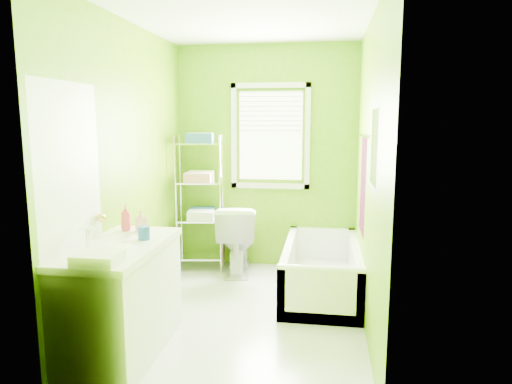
# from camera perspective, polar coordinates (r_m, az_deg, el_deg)

# --- Properties ---
(ground) EXTENTS (2.90, 2.90, 0.00)m
(ground) POSITION_cam_1_polar(r_m,az_deg,el_deg) (4.30, -1.35, -14.87)
(ground) COLOR silver
(ground) RESTS_ON ground
(room_envelope) EXTENTS (2.14, 2.94, 2.62)m
(room_envelope) POSITION_cam_1_polar(r_m,az_deg,el_deg) (3.94, -1.44, 6.18)
(room_envelope) COLOR #5C9207
(room_envelope) RESTS_ON ground
(window) EXTENTS (0.92, 0.05, 1.22)m
(window) POSITION_cam_1_polar(r_m,az_deg,el_deg) (5.34, 1.82, 7.66)
(window) COLOR white
(window) RESTS_ON ground
(door) EXTENTS (0.09, 0.80, 2.00)m
(door) POSITION_cam_1_polar(r_m,az_deg,el_deg) (3.44, -21.84, -4.11)
(door) COLOR white
(door) RESTS_ON ground
(right_wall_decor) EXTENTS (0.04, 1.48, 1.17)m
(right_wall_decor) POSITION_cam_1_polar(r_m,az_deg,el_deg) (3.89, 13.72, 2.54)
(right_wall_decor) COLOR #42071E
(right_wall_decor) RESTS_ON ground
(bathtub) EXTENTS (0.75, 1.60, 0.52)m
(bathtub) POSITION_cam_1_polar(r_m,az_deg,el_deg) (4.75, 8.15, -10.45)
(bathtub) COLOR white
(bathtub) RESTS_ON ground
(toilet) EXTENTS (0.54, 0.83, 0.80)m
(toilet) POSITION_cam_1_polar(r_m,az_deg,el_deg) (5.26, -2.36, -5.78)
(toilet) COLOR white
(toilet) RESTS_ON ground
(vanity) EXTENTS (0.58, 1.13, 1.06)m
(vanity) POSITION_cam_1_polar(r_m,az_deg,el_deg) (3.59, -16.47, -12.44)
(vanity) COLOR silver
(vanity) RESTS_ON ground
(wire_shelf_unit) EXTENTS (0.57, 0.46, 1.59)m
(wire_shelf_unit) POSITION_cam_1_polar(r_m,az_deg,el_deg) (5.30, -6.82, 0.60)
(wire_shelf_unit) COLOR silver
(wire_shelf_unit) RESTS_ON ground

